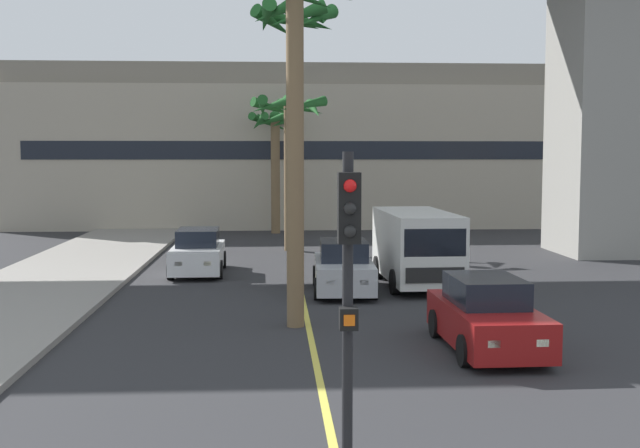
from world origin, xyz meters
The scene contains 11 objects.
lane_stripe_center centered at (0.00, 24.00, 0.00)m, with size 0.14×56.00×0.01m, color #DBCC4C.
pier_building_backdrop centered at (0.00, 47.37, 4.53)m, with size 31.77×8.04×9.18m.
car_queue_front centered at (-3.48, 27.66, 0.72)m, with size 1.88×4.13×1.56m.
car_queue_second centered at (1.28, 23.60, 0.72)m, with size 1.95×4.16×1.56m.
car_queue_third centered at (3.69, 16.24, 0.72)m, with size 1.91×4.14×1.56m.
delivery_van centered at (3.69, 24.63, 1.29)m, with size 2.27×5.30×2.36m.
traffic_light_median_near centered at (-0.03, 8.20, 2.71)m, with size 0.24×0.37×4.20m.
palm_tree_near_median centered at (-0.17, 24.26, 6.86)m, with size 2.76×2.77×8.82m.
palm_tree_mid_median centered at (-0.32, 18.82, 7.01)m, with size 3.18×3.21×8.80m.
palm_tree_far_median centered at (-0.18, 34.22, 5.30)m, with size 3.39×3.51×6.74m.
palm_tree_farthest_median centered at (-0.72, 41.93, 4.92)m, with size 2.89×2.91×6.46m.
Camera 1 is at (-0.84, -0.31, 4.17)m, focal length 44.87 mm.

